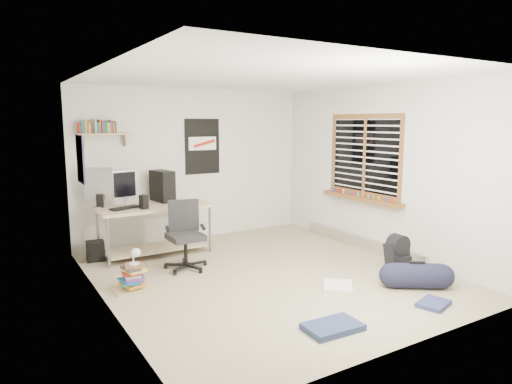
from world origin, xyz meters
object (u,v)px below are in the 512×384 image
duffel_bag (417,277)px  book_stack (132,276)px  office_chair (185,233)px  backpack (397,257)px  desk (155,231)px

duffel_bag → book_stack: size_ratio=1.21×
office_chair → backpack: bearing=-16.9°
desk → office_chair: size_ratio=1.77×
backpack → duffel_bag: size_ratio=0.67×
office_chair → book_stack: 0.96m
office_chair → book_stack: bearing=-139.8°
duffel_bag → book_stack: 3.38m
desk → backpack: desk is taller
backpack → book_stack: bearing=161.9°
duffel_bag → office_chair: bearing=169.3°
desk → office_chair: (0.12, -0.86, 0.12)m
desk → book_stack: 1.42m
office_chair → book_stack: office_chair is taller
book_stack → duffel_bag: bearing=-31.0°
office_chair → duffel_bag: office_chair is taller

